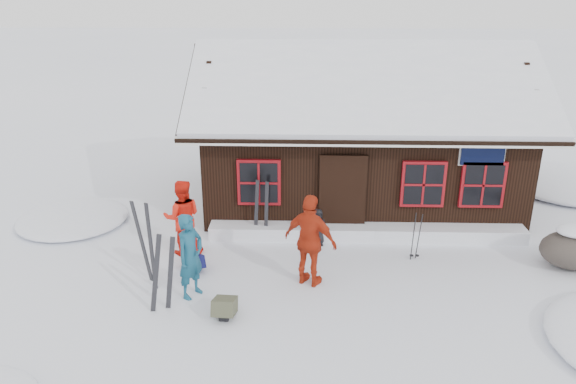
% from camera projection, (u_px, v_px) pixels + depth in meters
% --- Properties ---
extents(ground, '(120.00, 120.00, 0.00)m').
position_uv_depth(ground, '(304.00, 285.00, 11.58)').
color(ground, white).
rests_on(ground, ground).
extents(mountain_hut, '(8.90, 6.09, 4.42)m').
position_uv_depth(mountain_hut, '(359.00, 144.00, 15.61)').
color(mountain_hut, black).
rests_on(mountain_hut, ground).
extents(snow_drift, '(7.60, 0.60, 0.35)m').
position_uv_depth(snow_drift, '(366.00, 232.00, 13.57)').
color(snow_drift, white).
rests_on(snow_drift, ground).
extents(snow_mounds, '(20.60, 13.20, 0.48)m').
position_uv_depth(snow_mounds, '(374.00, 245.00, 13.27)').
color(snow_mounds, white).
rests_on(snow_mounds, ground).
extents(skier_teal, '(0.69, 0.76, 1.75)m').
position_uv_depth(skier_teal, '(190.00, 256.00, 10.90)').
color(skier_teal, navy).
rests_on(skier_teal, ground).
extents(skier_orange_left, '(0.96, 0.80, 1.77)m').
position_uv_depth(skier_orange_left, '(182.00, 217.00, 12.62)').
color(skier_orange_left, red).
rests_on(skier_orange_left, ground).
extents(skier_orange_right, '(1.24, 0.97, 1.96)m').
position_uv_depth(skier_orange_right, '(310.00, 241.00, 11.28)').
color(skier_orange_right, '#B12A12').
rests_on(skier_orange_right, ground).
extents(skier_crouched, '(0.50, 0.40, 0.91)m').
position_uv_depth(skier_crouched, '(318.00, 227.00, 13.15)').
color(skier_crouched, black).
rests_on(skier_crouched, ground).
extents(boulder, '(1.48, 1.11, 0.86)m').
position_uv_depth(boulder, '(575.00, 249.00, 12.15)').
color(boulder, '#504740').
rests_on(boulder, ground).
extents(ski_pair_left, '(0.59, 0.16, 1.62)m').
position_uv_depth(ski_pair_left, '(163.00, 274.00, 10.46)').
color(ski_pair_left, black).
rests_on(ski_pair_left, ground).
extents(ski_pair_mid, '(0.53, 0.43, 1.83)m').
position_uv_depth(ski_pair_mid, '(147.00, 245.00, 11.38)').
color(ski_pair_mid, black).
rests_on(ski_pair_mid, ground).
extents(ski_pair_right, '(0.41, 0.15, 1.53)m').
position_uv_depth(ski_pair_right, '(261.00, 211.00, 13.40)').
color(ski_pair_right, black).
rests_on(ski_pair_right, ground).
extents(ski_poles, '(0.21, 0.10, 1.15)m').
position_uv_depth(ski_poles, '(416.00, 237.00, 12.46)').
color(ski_poles, black).
rests_on(ski_poles, ground).
extents(backpack_blue, '(0.58, 0.62, 0.27)m').
position_uv_depth(backpack_blue, '(194.00, 265.00, 12.10)').
color(backpack_blue, '#0F1144').
rests_on(backpack_blue, ground).
extents(backpack_olive, '(0.44, 0.57, 0.30)m').
position_uv_depth(backpack_olive, '(225.00, 310.00, 10.46)').
color(backpack_olive, '#474934').
rests_on(backpack_olive, ground).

